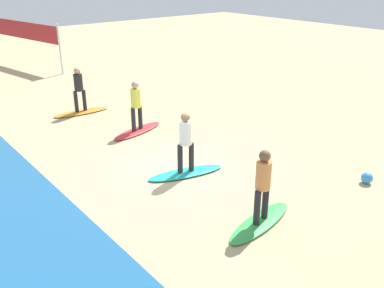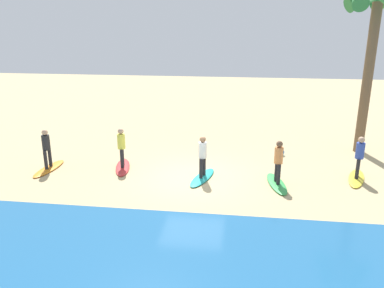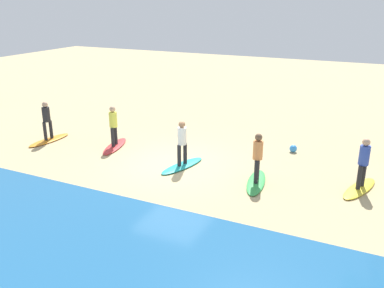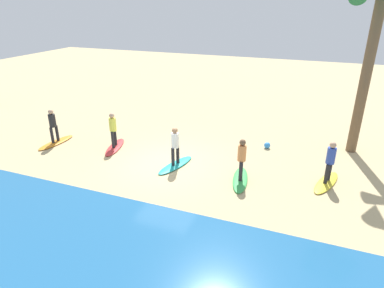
# 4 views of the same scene
# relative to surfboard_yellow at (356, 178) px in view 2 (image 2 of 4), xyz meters

# --- Properties ---
(ground_plane) EXTENTS (60.00, 60.00, 0.00)m
(ground_plane) POSITION_rel_surfboard_yellow_xyz_m (6.35, 0.73, -0.04)
(ground_plane) COLOR tan
(surfboard_yellow) EXTENTS (1.16, 2.17, 0.09)m
(surfboard_yellow) POSITION_rel_surfboard_yellow_xyz_m (0.00, 0.00, 0.00)
(surfboard_yellow) COLOR yellow
(surfboard_yellow) RESTS_ON ground
(surfer_yellow) EXTENTS (0.32, 0.45, 1.64)m
(surfer_yellow) POSITION_rel_surfboard_yellow_xyz_m (0.00, 0.00, 0.99)
(surfer_yellow) COLOR #232328
(surfer_yellow) RESTS_ON surfboard_yellow
(surfboard_green) EXTENTS (0.92, 2.17, 0.09)m
(surfboard_green) POSITION_rel_surfboard_yellow_xyz_m (3.13, 0.96, 0.00)
(surfboard_green) COLOR green
(surfboard_green) RESTS_ON ground
(surfer_green) EXTENTS (0.32, 0.46, 1.64)m
(surfer_green) POSITION_rel_surfboard_yellow_xyz_m (3.13, 0.96, 0.99)
(surfer_green) COLOR #232328
(surfer_green) RESTS_ON surfboard_green
(surfboard_teal) EXTENTS (1.09, 2.17, 0.09)m
(surfboard_teal) POSITION_rel_surfboard_yellow_xyz_m (5.97, 0.73, 0.00)
(surfboard_teal) COLOR teal
(surfboard_teal) RESTS_ON ground
(surfer_teal) EXTENTS (0.32, 0.45, 1.64)m
(surfer_teal) POSITION_rel_surfboard_yellow_xyz_m (5.97, 0.73, 0.99)
(surfer_teal) COLOR #232328
(surfer_teal) RESTS_ON surfboard_teal
(surfboard_red) EXTENTS (1.05, 2.17, 0.09)m
(surfboard_red) POSITION_rel_surfboard_yellow_xyz_m (9.43, 0.04, 0.00)
(surfboard_red) COLOR red
(surfboard_red) RESTS_ON ground
(surfer_red) EXTENTS (0.32, 0.45, 1.64)m
(surfer_red) POSITION_rel_surfboard_yellow_xyz_m (9.43, 0.04, 0.99)
(surfer_red) COLOR #232328
(surfer_red) RESTS_ON surfboard_red
(surfboard_orange) EXTENTS (0.73, 2.14, 0.09)m
(surfboard_orange) POSITION_rel_surfboard_yellow_xyz_m (12.42, 0.61, 0.00)
(surfboard_orange) COLOR orange
(surfboard_orange) RESTS_ON ground
(surfer_orange) EXTENTS (0.32, 0.46, 1.64)m
(surfer_orange) POSITION_rel_surfboard_yellow_xyz_m (12.42, 0.61, 0.99)
(surfer_orange) COLOR #232328
(surfer_orange) RESTS_ON surfboard_orange
(palm_tree) EXTENTS (2.88, 3.03, 7.66)m
(palm_tree) POSITION_rel_surfboard_yellow_xyz_m (-1.01, -3.64, 6.09)
(palm_tree) COLOR brown
(palm_tree) RESTS_ON ground
(beach_ball) EXTENTS (0.29, 0.29, 0.29)m
(beach_ball) POSITION_rel_surfboard_yellow_xyz_m (2.68, -2.53, 0.10)
(beach_ball) COLOR #338CE5
(beach_ball) RESTS_ON ground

